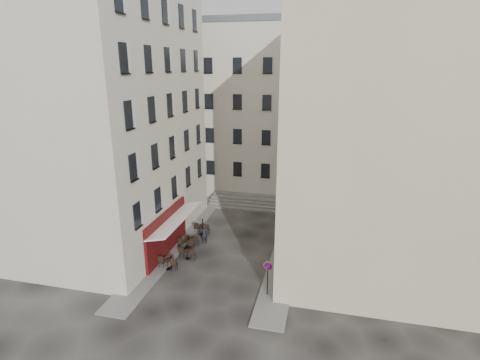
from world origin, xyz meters
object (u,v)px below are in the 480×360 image
(no_parking_sign, at_px, (268,272))
(bistro_table_b, at_px, (188,253))
(pedestrian, at_px, (204,234))
(bistro_table_a, at_px, (168,263))

(no_parking_sign, distance_m, bistro_table_b, 7.50)
(bistro_table_b, bearing_deg, no_parking_sign, -26.61)
(no_parking_sign, relative_size, pedestrian, 1.52)
(no_parking_sign, bearing_deg, pedestrian, 143.03)
(bistro_table_a, distance_m, bistro_table_b, 1.92)
(no_parking_sign, xyz_separation_m, bistro_table_a, (-7.42, 1.58, -1.22))
(no_parking_sign, height_order, pedestrian, no_parking_sign)
(bistro_table_a, bearing_deg, pedestrian, 75.47)
(no_parking_sign, distance_m, pedestrian, 8.79)
(bistro_table_a, xyz_separation_m, bistro_table_b, (0.81, 1.73, -0.04))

